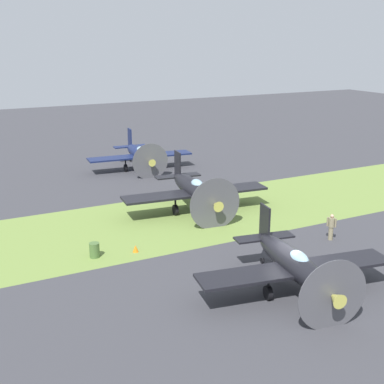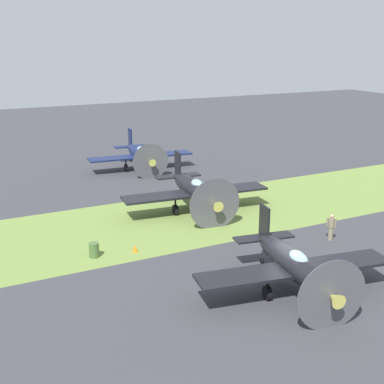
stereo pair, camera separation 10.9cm
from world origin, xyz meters
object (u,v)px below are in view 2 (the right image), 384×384
(fuel_drum, at_px, (94,250))
(airplane_lead, at_px, (293,264))
(runway_marker_cone, at_px, (135,249))
(airplane_wingman, at_px, (195,190))
(ground_crew_chief, at_px, (331,227))
(airplane_trail, at_px, (140,154))

(fuel_drum, bearing_deg, airplane_lead, 131.32)
(runway_marker_cone, bearing_deg, airplane_lead, 122.24)
(airplane_wingman, distance_m, ground_crew_chief, 10.55)
(airplane_lead, xyz_separation_m, runway_marker_cone, (5.34, -8.46, -1.34))
(runway_marker_cone, bearing_deg, fuel_drum, -9.00)
(airplane_wingman, distance_m, runway_marker_cone, 8.74)
(airplane_lead, height_order, runway_marker_cone, airplane_lead)
(airplane_wingman, relative_size, runway_marker_cone, 25.45)
(airplane_trail, distance_m, runway_marker_cone, 20.73)
(airplane_trail, xyz_separation_m, ground_crew_chief, (-4.11, 23.01, -0.63))
(airplane_trail, height_order, runway_marker_cone, airplane_trail)
(fuel_drum, distance_m, runway_marker_cone, 2.48)
(ground_crew_chief, height_order, runway_marker_cone, ground_crew_chief)
(fuel_drum, height_order, runway_marker_cone, fuel_drum)
(ground_crew_chief, bearing_deg, airplane_lead, 91.64)
(airplane_lead, distance_m, runway_marker_cone, 10.09)
(ground_crew_chief, relative_size, runway_marker_cone, 3.93)
(airplane_trail, bearing_deg, airplane_lead, 89.87)
(airplane_lead, bearing_deg, ground_crew_chief, -135.71)
(airplane_wingman, xyz_separation_m, fuel_drum, (9.24, 4.92, -1.21))
(airplane_wingman, relative_size, fuel_drum, 12.44)
(airplane_lead, height_order, airplane_trail, airplane_lead)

